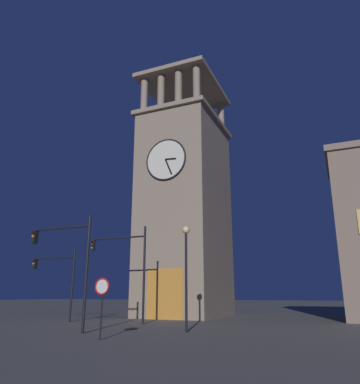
% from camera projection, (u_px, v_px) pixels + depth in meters
% --- Properties ---
extents(ground_plane, '(200.00, 200.00, 0.00)m').
position_uv_depth(ground_plane, '(171.00, 319.00, 30.78)').
color(ground_plane, '#56544F').
extents(clocktower, '(7.35, 9.43, 26.16)m').
position_uv_depth(clocktower, '(185.00, 209.00, 35.89)').
color(clocktower, gray).
rests_on(clocktower, ground_plane).
extents(traffic_signal_near, '(4.03, 0.41, 5.25)m').
position_uv_depth(traffic_signal_near, '(59.00, 274.00, 28.34)').
color(traffic_signal_near, black).
rests_on(traffic_signal_near, ground_plane).
extents(traffic_signal_mid, '(4.08, 0.41, 6.19)m').
position_uv_depth(traffic_signal_mid, '(69.00, 255.00, 20.62)').
color(traffic_signal_mid, black).
rests_on(traffic_signal_mid, ground_plane).
extents(traffic_signal_far, '(4.63, 0.41, 6.67)m').
position_uv_depth(traffic_signal_far, '(127.00, 259.00, 26.56)').
color(traffic_signal_far, black).
rests_on(traffic_signal_far, ground_plane).
extents(street_lamp, '(0.44, 0.44, 5.71)m').
position_uv_depth(street_lamp, '(186.00, 258.00, 20.61)').
color(street_lamp, black).
rests_on(street_lamp, ground_plane).
extents(no_horn_sign, '(0.78, 0.14, 2.69)m').
position_uv_depth(no_horn_sign, '(102.00, 291.00, 16.78)').
color(no_horn_sign, black).
rests_on(no_horn_sign, ground_plane).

